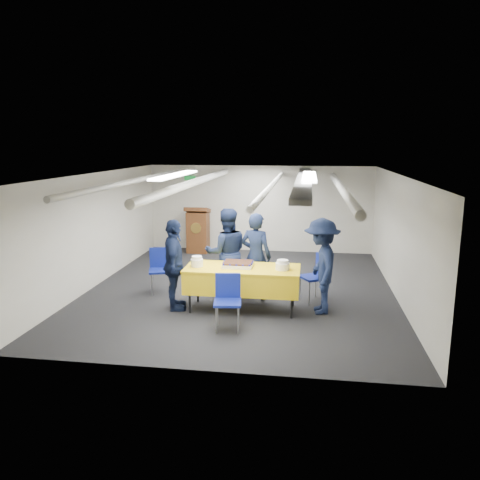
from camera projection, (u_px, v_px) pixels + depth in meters
The scene contains 14 objects.
ground at pixel (241, 289), 9.44m from camera, with size 7.00×7.00×0.00m, color black.
room_shell at pixel (248, 197), 9.45m from camera, with size 6.00×7.00×2.30m.
serving_table at pixel (242, 279), 8.16m from camera, with size 1.99×0.84×0.77m.
sheet_cake at pixel (238, 264), 8.16m from camera, with size 0.52×0.41×0.09m.
plate_stack_left at pixel (197, 262), 8.16m from camera, with size 0.21×0.21×0.18m.
plate_stack_right at pixel (283, 265), 7.95m from camera, with size 0.24×0.24×0.17m.
podium at pixel (198, 230), 12.49m from camera, with size 0.62×0.53×1.25m.
chair_near at pixel (228, 296), 7.36m from camera, with size 0.47×0.47×0.87m.
chair_right at pixel (317, 273), 8.67m from camera, with size 0.58×0.58×0.87m.
chair_left at pixel (160, 265), 9.17m from camera, with size 0.53×0.53×0.87m.
sailor_a at pixel (256, 256), 8.71m from camera, with size 0.60×0.39×1.64m, color black.
sailor_b at pixel (227, 253), 8.86m from camera, with size 0.83×0.64×1.70m, color black.
sailor_c at pixel (174, 265), 8.13m from camera, with size 0.94×0.39×1.61m, color black.
sailor_d at pixel (321, 266), 7.98m from camera, with size 1.07×0.61×1.65m, color black.
Camera 1 is at (1.29, -8.95, 2.89)m, focal length 35.00 mm.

